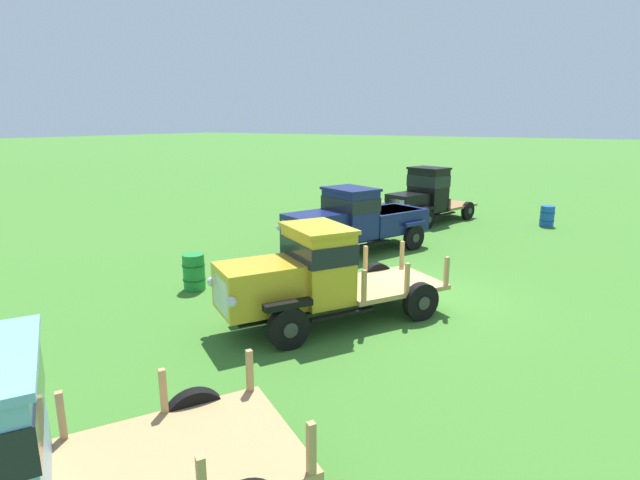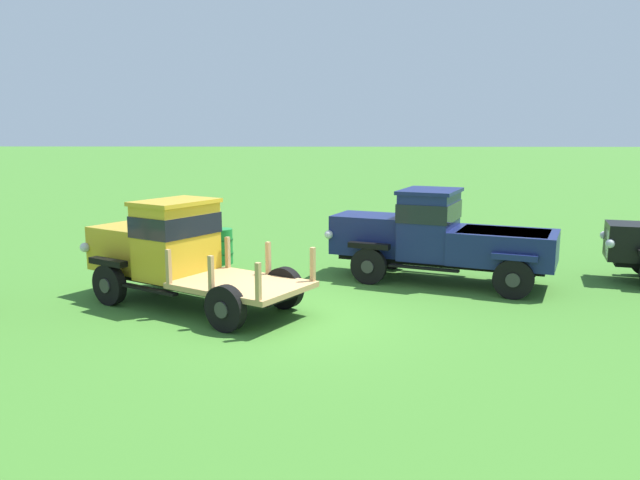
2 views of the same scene
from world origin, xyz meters
The scene contains 4 objects.
ground_plane centered at (0.00, 0.00, 0.00)m, with size 240.00×240.00×0.00m, color #3D7528.
vintage_truck_second_in_line centered at (-2.54, 0.96, 1.05)m, with size 4.98×3.89×2.06m.
vintage_truck_midrow_center centered at (3.07, 2.79, 1.06)m, with size 5.22×3.34×2.10m.
oil_drum_beside_row centered at (-2.18, 4.59, 0.45)m, with size 0.56×0.56×0.91m.
Camera 2 is at (0.75, -11.11, 3.40)m, focal length 35.00 mm.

